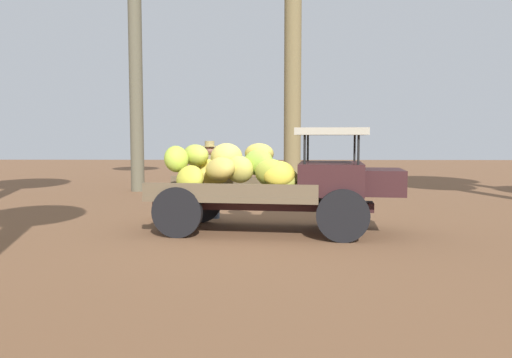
# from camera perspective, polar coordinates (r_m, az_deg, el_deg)

# --- Properties ---
(ground_plane) EXTENTS (60.00, 60.00, 0.00)m
(ground_plane) POSITION_cam_1_polar(r_m,az_deg,el_deg) (9.59, 2.01, -5.65)
(ground_plane) COLOR brown
(truck) EXTENTS (4.59, 2.19, 1.88)m
(truck) POSITION_cam_1_polar(r_m,az_deg,el_deg) (9.22, 2.07, -0.01)
(truck) COLOR #341A1B
(truck) RESTS_ON ground
(farmer) EXTENTS (0.53, 0.46, 1.64)m
(farmer) POSITION_cam_1_polar(r_m,az_deg,el_deg) (10.82, -5.18, 0.50)
(farmer) COLOR #4B5D77
(farmer) RESTS_ON ground
(wooden_crate) EXTENTS (0.58, 0.60, 0.39)m
(wooden_crate) POSITION_cam_1_polar(r_m,az_deg,el_deg) (10.93, -9.76, -3.42)
(wooden_crate) COLOR brown
(wooden_crate) RESTS_ON ground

